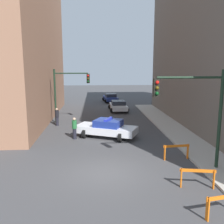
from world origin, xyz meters
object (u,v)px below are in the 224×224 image
(pedestrian_crossing, at_px, (74,128))
(barrier_back, at_px, (176,149))
(traffic_light_far, at_px, (66,88))
(barrier_mid, at_px, (198,175))
(parked_car_near, at_px, (118,106))
(pedestrian_corner, at_px, (57,117))
(parked_car_mid, at_px, (111,98))
(police_car, at_px, (107,128))
(traffic_light_near, at_px, (199,105))

(pedestrian_crossing, relative_size, barrier_back, 1.04)
(traffic_light_far, distance_m, barrier_mid, 15.97)
(parked_car_near, height_order, pedestrian_corner, pedestrian_corner)
(parked_car_mid, relative_size, barrier_mid, 2.81)
(police_car, bearing_deg, traffic_light_far, 58.52)
(pedestrian_corner, distance_m, barrier_back, 12.37)
(traffic_light_far, relative_size, barrier_mid, 3.28)
(pedestrian_corner, bearing_deg, traffic_light_near, -161.70)
(pedestrian_crossing, bearing_deg, parked_car_mid, 11.80)
(barrier_mid, height_order, barrier_back, same)
(police_car, distance_m, parked_car_mid, 19.37)
(traffic_light_far, height_order, pedestrian_crossing, traffic_light_far)
(police_car, relative_size, parked_car_mid, 1.13)
(traffic_light_near, bearing_deg, parked_car_mid, 96.39)
(pedestrian_corner, bearing_deg, police_car, -154.28)
(police_car, height_order, parked_car_near, police_car)
(pedestrian_corner, bearing_deg, barrier_mid, -168.50)
(pedestrian_corner, bearing_deg, pedestrian_crossing, -177.39)
(traffic_light_near, distance_m, traffic_light_far, 14.40)
(barrier_mid, bearing_deg, pedestrian_crossing, 126.93)
(pedestrian_crossing, bearing_deg, traffic_light_far, 34.72)
(parked_car_near, bearing_deg, traffic_light_far, -135.20)
(barrier_back, bearing_deg, police_car, 127.88)
(barrier_mid, xyz_separation_m, barrier_back, (0.18, 3.53, 0.00))
(traffic_light_near, relative_size, police_car, 1.03)
(traffic_light_far, height_order, parked_car_near, traffic_light_far)
(police_car, height_order, pedestrian_crossing, pedestrian_crossing)
(parked_car_mid, bearing_deg, barrier_back, -90.01)
(parked_car_near, xyz_separation_m, barrier_back, (1.93, -16.33, -0.06))
(traffic_light_far, bearing_deg, barrier_mid, -62.20)
(parked_car_near, relative_size, barrier_mid, 2.75)
(barrier_mid, bearing_deg, traffic_light_far, 117.80)
(barrier_back, bearing_deg, parked_car_near, 96.75)
(traffic_light_near, relative_size, parked_car_mid, 1.17)
(parked_car_mid, xyz_separation_m, pedestrian_crossing, (-3.98, -19.63, 0.19))
(parked_car_near, xyz_separation_m, pedestrian_corner, (-6.39, -7.18, 0.19))
(pedestrian_crossing, bearing_deg, traffic_light_near, -109.07)
(traffic_light_near, height_order, police_car, traffic_light_near)
(traffic_light_far, distance_m, pedestrian_corner, 2.93)
(traffic_light_near, height_order, barrier_mid, traffic_light_near)
(parked_car_mid, height_order, pedestrian_corner, pedestrian_corner)
(traffic_light_far, height_order, barrier_mid, traffic_light_far)
(police_car, relative_size, barrier_back, 3.15)
(pedestrian_crossing, height_order, barrier_back, pedestrian_crossing)
(pedestrian_crossing, bearing_deg, pedestrian_corner, 47.09)
(pedestrian_crossing, bearing_deg, barrier_back, -103.19)
(traffic_light_near, distance_m, police_car, 8.41)
(police_car, bearing_deg, traffic_light_near, -121.53)
(parked_car_mid, xyz_separation_m, barrier_back, (2.38, -24.32, -0.06))
(traffic_light_near, relative_size, barrier_mid, 3.28)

